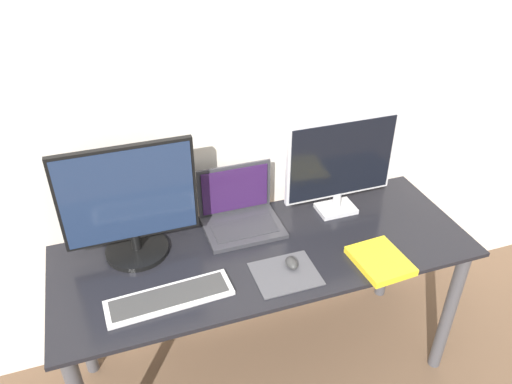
# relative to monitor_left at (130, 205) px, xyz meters

# --- Properties ---
(wall_back) EXTENTS (7.00, 0.05, 2.50)m
(wall_back) POSITION_rel_monitor_left_xyz_m (0.49, 0.22, 0.30)
(wall_back) COLOR silver
(wall_back) RESTS_ON ground_plane
(desk) EXTENTS (1.67, 0.62, 0.72)m
(desk) POSITION_rel_monitor_left_xyz_m (0.49, -0.16, -0.35)
(desk) COLOR black
(desk) RESTS_ON ground_plane
(monitor_left) EXTENTS (0.51, 0.25, 0.47)m
(monitor_left) POSITION_rel_monitor_left_xyz_m (0.00, 0.00, 0.00)
(monitor_left) COLOR black
(monitor_left) RESTS_ON desk
(monitor_right) EXTENTS (0.49, 0.12, 0.45)m
(monitor_right) POSITION_rel_monitor_left_xyz_m (0.87, 0.00, 0.02)
(monitor_right) COLOR silver
(monitor_right) RESTS_ON desk
(laptop) EXTENTS (0.32, 0.24, 0.25)m
(laptop) POSITION_rel_monitor_left_xyz_m (0.44, 0.05, -0.17)
(laptop) COLOR #333338
(laptop) RESTS_ON desk
(keyboard) EXTENTS (0.45, 0.15, 0.02)m
(keyboard) POSITION_rel_monitor_left_xyz_m (0.07, -0.30, -0.22)
(keyboard) COLOR silver
(keyboard) RESTS_ON desk
(mousepad) EXTENTS (0.24, 0.20, 0.00)m
(mousepad) POSITION_rel_monitor_left_xyz_m (0.51, -0.31, -0.22)
(mousepad) COLOR #47474C
(mousepad) RESTS_ON desk
(mouse) EXTENTS (0.04, 0.07, 0.03)m
(mouse) POSITION_rel_monitor_left_xyz_m (0.54, -0.29, -0.20)
(mouse) COLOR #333333
(mouse) RESTS_ON mousepad
(book) EXTENTS (0.20, 0.24, 0.03)m
(book) POSITION_rel_monitor_left_xyz_m (0.88, -0.38, -0.21)
(book) COLOR yellow
(book) RESTS_ON desk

